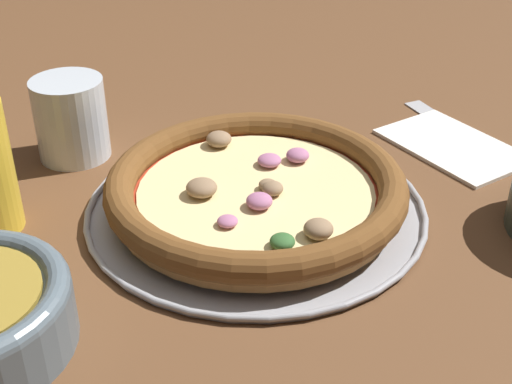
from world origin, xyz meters
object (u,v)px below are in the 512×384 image
Objects in this scene: drinking_cup at (68,120)px; fork at (453,128)px; pizza at (256,189)px; pizza_tray at (256,208)px; napkin at (453,144)px.

drinking_cup is 0.43m from fork.
fork is at bearing -140.79° from drinking_cup.
pizza is 3.24× the size of drinking_cup.
fork is (-0.11, -0.27, -0.02)m from pizza.
pizza_tray and napkin have the same top height.
drinking_cup is at bearing 1.14° from pizza.
fork is (-0.33, -0.27, -0.04)m from drinking_cup.
pizza is 1.74× the size of fork.
pizza is 0.29m from fork.
drinking_cup is 0.48× the size of napkin.
napkin is (-0.12, -0.22, -0.02)m from pizza.
drinking_cup reaches higher than pizza_tray.
pizza is at bearing 103.58° from fork.
drinking_cup is at bearing 1.15° from pizza_tray.
drinking_cup reaches higher than napkin.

